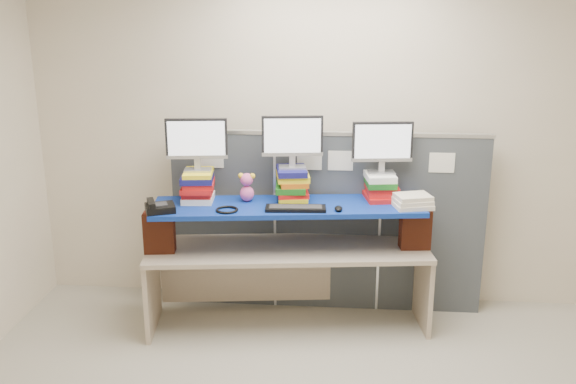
# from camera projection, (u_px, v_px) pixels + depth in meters

# --- Properties ---
(room) EXTENTS (5.00, 4.00, 2.80)m
(room) POSITION_uv_depth(u_px,v_px,m) (320.00, 219.00, 3.44)
(room) COLOR beige
(room) RESTS_ON ground
(cubicle_partition) EXTENTS (2.60, 0.06, 1.53)m
(cubicle_partition) POSITION_uv_depth(u_px,v_px,m) (327.00, 222.00, 5.32)
(cubicle_partition) COLOR #3C4247
(cubicle_partition) RESTS_ON ground
(desk) EXTENTS (2.26, 0.91, 0.67)m
(desk) POSITION_uv_depth(u_px,v_px,m) (288.00, 263.00, 5.07)
(desk) COLOR #B8A48C
(desk) RESTS_ON ground
(brick_pier_left) EXTENTS (0.25, 0.15, 0.32)m
(brick_pier_left) POSITION_uv_depth(u_px,v_px,m) (159.00, 232.00, 4.90)
(brick_pier_left) COLOR maroon
(brick_pier_left) RESTS_ON desk
(brick_pier_right) EXTENTS (0.25, 0.15, 0.32)m
(brick_pier_right) POSITION_uv_depth(u_px,v_px,m) (415.00, 229.00, 4.98)
(brick_pier_right) COLOR maroon
(brick_pier_right) RESTS_ON desk
(blue_board) EXTENTS (2.12, 0.77, 0.04)m
(blue_board) POSITION_uv_depth(u_px,v_px,m) (288.00, 207.00, 4.94)
(blue_board) COLOR navy
(blue_board) RESTS_ON brick_pier_left
(book_stack_left) EXTENTS (0.28, 0.33, 0.24)m
(book_stack_left) POSITION_uv_depth(u_px,v_px,m) (198.00, 186.00, 4.98)
(book_stack_left) COLOR white
(book_stack_left) RESTS_ON blue_board
(book_stack_center) EXTENTS (0.29, 0.34, 0.26)m
(book_stack_center) POSITION_uv_depth(u_px,v_px,m) (292.00, 184.00, 5.01)
(book_stack_center) COLOR yellow
(book_stack_center) RESTS_ON blue_board
(book_stack_right) EXTENTS (0.29, 0.33, 0.21)m
(book_stack_right) POSITION_uv_depth(u_px,v_px,m) (381.00, 187.00, 5.05)
(book_stack_right) COLOR red
(book_stack_right) RESTS_ON blue_board
(monitor_left) EXTENTS (0.47, 0.16, 0.41)m
(monitor_left) POSITION_uv_depth(u_px,v_px,m) (197.00, 141.00, 4.89)
(monitor_left) COLOR #A9AAAE
(monitor_left) RESTS_ON book_stack_left
(monitor_center) EXTENTS (0.47, 0.16, 0.41)m
(monitor_center) POSITION_uv_depth(u_px,v_px,m) (292.00, 139.00, 4.91)
(monitor_center) COLOR #A9AAAE
(monitor_center) RESTS_ON book_stack_center
(monitor_right) EXTENTS (0.47, 0.16, 0.41)m
(monitor_right) POSITION_uv_depth(u_px,v_px,m) (382.00, 144.00, 4.95)
(monitor_right) COLOR #A9AAAE
(monitor_right) RESTS_ON book_stack_right
(keyboard) EXTENTS (0.46, 0.18, 0.03)m
(keyboard) POSITION_uv_depth(u_px,v_px,m) (296.00, 208.00, 4.80)
(keyboard) COLOR black
(keyboard) RESTS_ON blue_board
(mouse) EXTENTS (0.07, 0.11, 0.03)m
(mouse) POSITION_uv_depth(u_px,v_px,m) (338.00, 208.00, 4.79)
(mouse) COLOR black
(mouse) RESTS_ON blue_board
(desk_phone) EXTENTS (0.27, 0.26, 0.09)m
(desk_phone) POSITION_uv_depth(u_px,v_px,m) (159.00, 207.00, 4.76)
(desk_phone) COLOR black
(desk_phone) RESTS_ON blue_board
(headset) EXTENTS (0.22, 0.22, 0.02)m
(headset) POSITION_uv_depth(u_px,v_px,m) (227.00, 210.00, 4.78)
(headset) COLOR black
(headset) RESTS_ON blue_board
(plush_toy) EXTENTS (0.13, 0.10, 0.23)m
(plush_toy) POSITION_uv_depth(u_px,v_px,m) (247.00, 187.00, 4.98)
(plush_toy) COLOR #E557A1
(plush_toy) RESTS_ON blue_board
(binder_stack) EXTENTS (0.32, 0.29, 0.10)m
(binder_stack) POSITION_uv_depth(u_px,v_px,m) (413.00, 201.00, 4.85)
(binder_stack) COLOR #F2E9CE
(binder_stack) RESTS_ON blue_board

